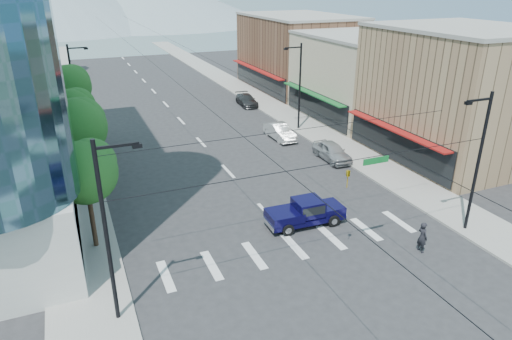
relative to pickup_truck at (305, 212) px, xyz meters
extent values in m
plane|color=#28282B|center=(-1.64, -3.61, -0.92)|extent=(160.00, 160.00, 0.00)
cube|color=gray|center=(-13.64, 36.39, -0.85)|extent=(4.00, 120.00, 0.15)
cube|color=gray|center=(10.36, 36.39, -0.85)|extent=(4.00, 120.00, 0.15)
cube|color=#8C6B4C|center=(18.36, 6.39, 4.58)|extent=(12.00, 14.00, 11.00)
cube|color=tan|center=(18.36, 20.39, 3.58)|extent=(12.00, 14.00, 9.00)
cube|color=brown|center=(18.36, 36.39, 4.08)|extent=(12.00, 18.00, 10.00)
cube|color=#8C6B4C|center=(-18.14, 58.39, 8.08)|extent=(4.00, 4.00, 18.00)
cylinder|color=black|center=(-12.84, 2.39, 1.35)|extent=(0.28, 0.28, 4.55)
sphere|color=#1D521B|center=(-12.84, 2.39, 3.95)|extent=(3.64, 3.64, 3.64)
sphere|color=#1D521B|center=(-12.44, 2.69, 4.35)|extent=(2.86, 2.86, 2.86)
cylinder|color=black|center=(-12.84, 9.39, 1.63)|extent=(0.28, 0.28, 5.11)
sphere|color=#1D521B|center=(-12.84, 9.39, 4.55)|extent=(4.09, 4.09, 4.09)
sphere|color=#1D521B|center=(-12.44, 9.69, 4.95)|extent=(3.21, 3.21, 3.21)
cylinder|color=black|center=(-12.84, 16.39, 1.35)|extent=(0.28, 0.28, 4.55)
sphere|color=#1D521B|center=(-12.84, 16.39, 3.95)|extent=(3.64, 3.64, 3.64)
sphere|color=#1D521B|center=(-12.44, 16.69, 4.35)|extent=(2.86, 2.86, 2.86)
cylinder|color=black|center=(-12.84, 23.39, 1.63)|extent=(0.28, 0.28, 5.11)
sphere|color=#1D521B|center=(-12.84, 23.39, 4.55)|extent=(4.09, 4.09, 4.09)
sphere|color=#1D521B|center=(-12.44, 23.69, 4.95)|extent=(3.21, 3.21, 3.21)
cylinder|color=black|center=(-12.44, -4.61, 3.58)|extent=(0.20, 0.20, 9.00)
cylinder|color=black|center=(9.16, -4.61, 3.58)|extent=(0.20, 0.20, 9.00)
cylinder|color=black|center=(-1.64, -4.61, 5.28)|extent=(21.60, 0.04, 0.04)
imported|color=gold|center=(-0.14, -4.61, 4.23)|extent=(0.16, 0.20, 1.00)
cube|color=#0C6626|center=(1.56, -4.61, 5.03)|extent=(1.60, 0.06, 0.35)
cylinder|color=black|center=(-12.44, 26.39, 3.58)|extent=(0.20, 0.20, 9.00)
cube|color=black|center=(-11.54, 26.39, 7.68)|extent=(1.80, 0.12, 0.12)
cube|color=black|center=(-10.74, 26.39, 7.58)|extent=(0.40, 0.25, 0.18)
cylinder|color=black|center=(9.16, 18.39, 3.58)|extent=(0.20, 0.20, 9.00)
cube|color=black|center=(8.26, 18.39, 7.68)|extent=(1.80, 0.12, 0.12)
cube|color=black|center=(7.46, 18.39, 7.58)|extent=(0.40, 0.25, 0.18)
cube|color=black|center=(0.02, 0.00, -0.41)|extent=(5.17, 2.02, 0.33)
cube|color=black|center=(1.83, -0.06, -0.04)|extent=(1.54, 1.81, 0.51)
cube|color=black|center=(0.21, -0.01, 0.34)|extent=(1.82, 1.78, 1.02)
cube|color=black|center=(0.21, -0.01, 0.43)|extent=(1.64, 1.80, 0.56)
cube|color=black|center=(-1.47, 0.05, 0.01)|extent=(2.20, 1.93, 0.60)
cube|color=silver|center=(2.58, -0.08, -0.41)|extent=(0.17, 1.77, 0.33)
cube|color=silver|center=(-2.54, 0.08, -0.41)|extent=(0.17, 1.77, 0.28)
cylinder|color=black|center=(1.62, -0.94, -0.53)|extent=(0.79, 0.30, 0.78)
cylinder|color=black|center=(1.68, 0.83, -0.53)|extent=(0.79, 0.30, 0.78)
cylinder|color=black|center=(-1.64, -0.83, -0.53)|extent=(0.79, 0.30, 0.78)
cylinder|color=black|center=(-1.58, 0.93, -0.53)|extent=(0.79, 0.30, 0.78)
imported|color=black|center=(4.81, -5.48, 0.04)|extent=(0.47, 0.71, 1.92)
imported|color=#9FA0A4|center=(7.76, 9.33, -0.13)|extent=(1.95, 4.68, 1.58)
imported|color=silver|center=(5.96, 16.31, -0.15)|extent=(1.75, 4.70, 1.53)
imported|color=#2A2B2D|center=(7.76, 29.81, -0.23)|extent=(2.25, 4.89, 1.38)
camera|label=1|loc=(-13.06, -22.96, 13.96)|focal=32.00mm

